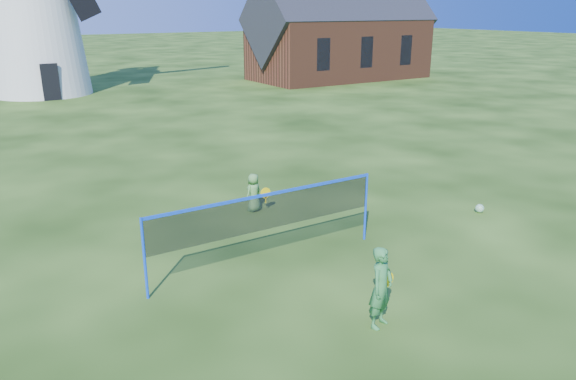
% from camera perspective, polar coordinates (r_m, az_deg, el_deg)
% --- Properties ---
extents(ground, '(220.00, 220.00, 0.00)m').
position_cam_1_polar(ground, '(11.05, 0.50, -8.27)').
color(ground, black).
rests_on(ground, ground).
extents(chapel, '(13.17, 6.38, 11.13)m').
position_cam_1_polar(chapel, '(41.65, 5.39, 15.75)').
color(chapel, brown).
rests_on(chapel, ground).
extents(badminton_net, '(5.05, 0.05, 1.55)m').
position_cam_1_polar(badminton_net, '(10.78, -2.12, -2.39)').
color(badminton_net, blue).
rests_on(badminton_net, ground).
extents(player_girl, '(0.72, 0.49, 1.39)m').
position_cam_1_polar(player_girl, '(9.07, 9.66, -9.94)').
color(player_girl, '#327F3F').
rests_on(player_girl, ground).
extents(player_boy, '(0.64, 0.45, 0.99)m').
position_cam_1_polar(player_boy, '(14.00, -3.57, -0.26)').
color(player_boy, '#538F45').
rests_on(player_boy, ground).
extents(play_ball, '(0.22, 0.22, 0.22)m').
position_cam_1_polar(play_ball, '(14.81, 19.28, -1.81)').
color(play_ball, green).
rests_on(play_ball, ground).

